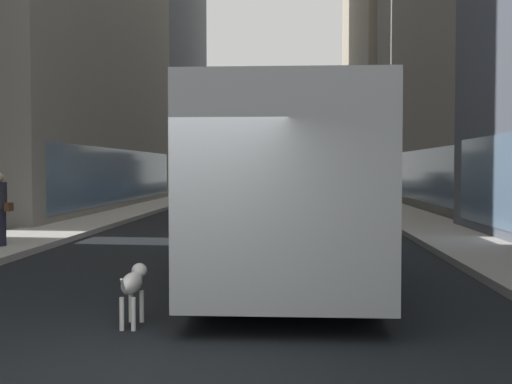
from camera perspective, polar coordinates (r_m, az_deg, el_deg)
ground_plane at (r=40.81m, az=1.46°, el=-0.53°), size 120.00×120.00×0.00m
sidewalk_left at (r=41.38m, az=-6.45°, el=-0.40°), size 2.40×110.00×0.15m
sidewalk_right at (r=41.03m, az=9.45°, el=-0.44°), size 2.40×110.00×0.15m
building_right_mid at (r=35.61m, az=21.34°, el=15.78°), size 9.19×23.78×20.80m
transit_bus at (r=12.56m, az=2.89°, el=1.45°), size 2.78×11.53×3.05m
car_blue_hatchback at (r=37.86m, az=-2.92°, el=0.51°), size 1.75×4.67×1.62m
car_black_suv at (r=51.86m, az=3.18°, el=0.96°), size 1.72×4.79×1.62m
car_grey_wagon at (r=36.28m, az=3.14°, el=0.43°), size 1.81×4.70×1.62m
box_truck at (r=44.75m, az=0.09°, el=1.85°), size 2.30×7.50×3.05m
dalmatian_dog at (r=7.92m, az=-11.17°, el=-8.23°), size 0.22×0.96×0.72m
pedestrian_with_handbag at (r=15.46m, az=-22.39°, el=-1.41°), size 0.45×0.34×1.69m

